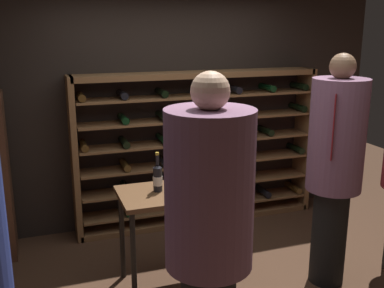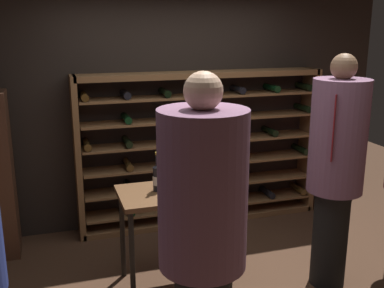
{
  "view_description": "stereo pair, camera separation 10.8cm",
  "coord_description": "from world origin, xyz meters",
  "px_view_note": "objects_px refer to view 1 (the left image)",
  "views": [
    {
      "loc": [
        -1.37,
        -3.18,
        2.19
      ],
      "look_at": [
        -0.16,
        0.28,
        1.24
      ],
      "focal_mm": 42.57,
      "sensor_mm": 36.0,
      "label": 1
    },
    {
      "loc": [
        -1.27,
        -3.22,
        2.19
      ],
      "look_at": [
        -0.16,
        0.28,
        1.24
      ],
      "focal_mm": 42.57,
      "sensor_mm": 36.0,
      "label": 2
    }
  ],
  "objects_px": {
    "person_guest_blue_shirt": "(209,227)",
    "person_bystander_red_print": "(335,162)",
    "wine_bottle_black_capsule": "(213,174)",
    "wine_rack": "(198,149)",
    "wine_glass_stemmed_center": "(186,174)",
    "wine_bottle_gold_foil": "(158,178)",
    "tasting_table": "(175,204)"
  },
  "relations": [
    {
      "from": "wine_rack",
      "to": "tasting_table",
      "type": "distance_m",
      "value": 1.36
    },
    {
      "from": "person_guest_blue_shirt",
      "to": "wine_bottle_black_capsule",
      "type": "bearing_deg",
      "value": 179.62
    },
    {
      "from": "wine_bottle_gold_foil",
      "to": "wine_bottle_black_capsule",
      "type": "relative_size",
      "value": 0.93
    },
    {
      "from": "person_guest_blue_shirt",
      "to": "person_bystander_red_print",
      "type": "distance_m",
      "value": 1.64
    },
    {
      "from": "person_bystander_red_print",
      "to": "wine_bottle_gold_foil",
      "type": "height_order",
      "value": "person_bystander_red_print"
    },
    {
      "from": "wine_rack",
      "to": "wine_glass_stemmed_center",
      "type": "height_order",
      "value": "wine_rack"
    },
    {
      "from": "wine_glass_stemmed_center",
      "to": "wine_rack",
      "type": "bearing_deg",
      "value": 64.92
    },
    {
      "from": "person_guest_blue_shirt",
      "to": "wine_glass_stemmed_center",
      "type": "bearing_deg",
      "value": -170.29
    },
    {
      "from": "wine_rack",
      "to": "wine_glass_stemmed_center",
      "type": "relative_size",
      "value": 21.05
    },
    {
      "from": "tasting_table",
      "to": "wine_bottle_black_capsule",
      "type": "relative_size",
      "value": 2.6
    },
    {
      "from": "person_guest_blue_shirt",
      "to": "person_bystander_red_print",
      "type": "height_order",
      "value": "person_bystander_red_print"
    },
    {
      "from": "person_guest_blue_shirt",
      "to": "wine_rack",
      "type": "bearing_deg",
      "value": -175.98
    },
    {
      "from": "wine_bottle_gold_foil",
      "to": "tasting_table",
      "type": "bearing_deg",
      "value": -15.6
    },
    {
      "from": "tasting_table",
      "to": "wine_bottle_gold_foil",
      "type": "bearing_deg",
      "value": 164.4
    },
    {
      "from": "tasting_table",
      "to": "person_guest_blue_shirt",
      "type": "distance_m",
      "value": 1.26
    },
    {
      "from": "wine_bottle_gold_foil",
      "to": "wine_glass_stemmed_center",
      "type": "bearing_deg",
      "value": 14.57
    },
    {
      "from": "wine_glass_stemmed_center",
      "to": "wine_bottle_gold_foil",
      "type": "bearing_deg",
      "value": -165.43
    },
    {
      "from": "tasting_table",
      "to": "wine_bottle_gold_foil",
      "type": "relative_size",
      "value": 2.81
    },
    {
      "from": "person_guest_blue_shirt",
      "to": "wine_bottle_gold_foil",
      "type": "relative_size",
      "value": 5.88
    },
    {
      "from": "tasting_table",
      "to": "wine_glass_stemmed_center",
      "type": "xyz_separation_m",
      "value": [
        0.14,
        0.11,
        0.21
      ]
    },
    {
      "from": "tasting_table",
      "to": "wine_glass_stemmed_center",
      "type": "bearing_deg",
      "value": 38.82
    },
    {
      "from": "person_guest_blue_shirt",
      "to": "person_bystander_red_print",
      "type": "relative_size",
      "value": 0.99
    },
    {
      "from": "wine_rack",
      "to": "tasting_table",
      "type": "relative_size",
      "value": 2.96
    },
    {
      "from": "person_bystander_red_print",
      "to": "wine_glass_stemmed_center",
      "type": "xyz_separation_m",
      "value": [
        -1.13,
        0.52,
        -0.15
      ]
    },
    {
      "from": "person_bystander_red_print",
      "to": "wine_glass_stemmed_center",
      "type": "relative_size",
      "value": 15.11
    },
    {
      "from": "wine_rack",
      "to": "wine_bottle_gold_foil",
      "type": "distance_m",
      "value": 1.4
    },
    {
      "from": "wine_bottle_black_capsule",
      "to": "wine_rack",
      "type": "bearing_deg",
      "value": 75.43
    },
    {
      "from": "wine_rack",
      "to": "wine_bottle_gold_foil",
      "type": "relative_size",
      "value": 8.3
    },
    {
      "from": "wine_bottle_gold_foil",
      "to": "wine_rack",
      "type": "bearing_deg",
      "value": 55.94
    },
    {
      "from": "person_bystander_red_print",
      "to": "wine_bottle_black_capsule",
      "type": "bearing_deg",
      "value": 116.08
    },
    {
      "from": "wine_bottle_gold_foil",
      "to": "wine_glass_stemmed_center",
      "type": "height_order",
      "value": "wine_bottle_gold_foil"
    },
    {
      "from": "person_bystander_red_print",
      "to": "wine_bottle_gold_foil",
      "type": "xyz_separation_m",
      "value": [
        -1.41,
        0.45,
        -0.13
      ]
    }
  ]
}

